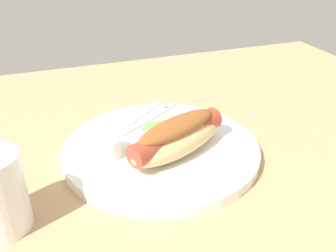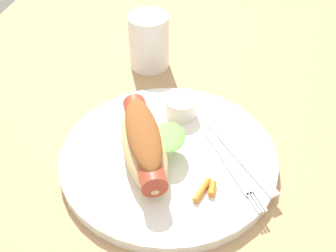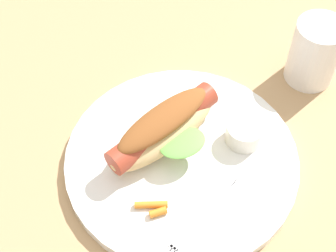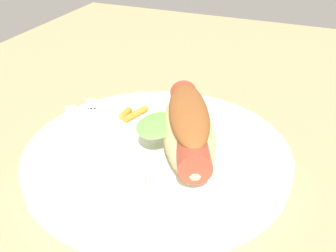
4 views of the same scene
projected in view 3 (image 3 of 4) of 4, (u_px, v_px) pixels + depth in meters
ground_plane at (181, 167)px, 66.28cm from camera, size 120.00×90.00×1.80cm
plate at (179, 158)px, 65.11cm from camera, size 29.89×29.89×1.60cm
hot_dog at (164, 128)px, 63.43cm from camera, size 17.64×12.14×5.62cm
sauce_ramekin at (244, 132)px, 64.76cm from camera, size 4.78×4.78×2.86cm
fork at (201, 217)px, 58.97cm from camera, size 13.57×9.41×0.40cm
knife at (220, 219)px, 58.91cm from camera, size 12.78×10.97×0.36cm
carrot_garnish at (154, 208)px, 59.48cm from camera, size 4.01×2.65×0.91cm
drinking_cup at (315, 52)px, 70.74cm from camera, size 7.01×7.01×9.71cm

